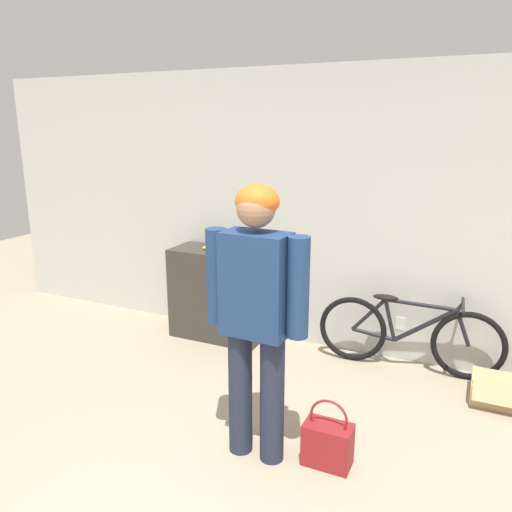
{
  "coord_description": "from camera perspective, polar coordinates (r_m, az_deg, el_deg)",
  "views": [
    {
      "loc": [
        1.13,
        -1.56,
        2.08
      ],
      "look_at": [
        -0.06,
        1.01,
        1.34
      ],
      "focal_mm": 35.0,
      "sensor_mm": 36.0,
      "label": 1
    }
  ],
  "objects": [
    {
      "name": "side_shelf",
      "position": [
        5.01,
        -4.36,
        -4.34
      ],
      "size": [
        0.92,
        0.43,
        0.9
      ],
      "color": "#38332D",
      "rests_on": "ground_plane"
    },
    {
      "name": "banana",
      "position": [
        4.84,
        -4.7,
        0.83
      ],
      "size": [
        0.29,
        0.09,
        0.04
      ],
      "color": "#EAD64C",
      "rests_on": "side_shelf"
    },
    {
      "name": "wall_back",
      "position": [
        4.6,
        10.29,
        4.69
      ],
      "size": [
        8.0,
        0.07,
        2.6
      ],
      "color": "silver",
      "rests_on": "ground_plane"
    },
    {
      "name": "cardboard_box",
      "position": [
        4.43,
        26.64,
        -13.71
      ],
      "size": [
        0.5,
        0.42,
        0.24
      ],
      "color": "tan",
      "rests_on": "ground_plane"
    },
    {
      "name": "handbag",
      "position": [
        3.37,
        8.19,
        -20.39
      ],
      "size": [
        0.3,
        0.18,
        0.45
      ],
      "color": "maroon",
      "rests_on": "ground_plane"
    },
    {
      "name": "person",
      "position": [
        3.02,
        0.01,
        -5.47
      ],
      "size": [
        0.66,
        0.26,
        1.76
      ],
      "rotation": [
        0.0,
        0.0,
        -0.04
      ],
      "color": "#23283D",
      "rests_on": "ground_plane"
    },
    {
      "name": "bicycle",
      "position": [
        4.57,
        16.99,
        -8.59
      ],
      "size": [
        1.57,
        0.46,
        0.67
      ],
      "rotation": [
        0.0,
        0.0,
        0.05
      ],
      "color": "black",
      "rests_on": "ground_plane"
    }
  ]
}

